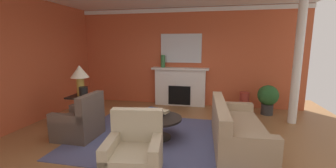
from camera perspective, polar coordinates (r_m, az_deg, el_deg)
name	(u,v)px	position (r m, az deg, el deg)	size (l,w,h in m)	color
ground_plane	(161,141)	(4.67, -1.86, -14.41)	(8.73, 8.73, 0.00)	olive
wall_fireplace	(183,57)	(7.22, 3.87, 6.84)	(7.32, 0.12, 3.07)	#C65633
wall_window	(23,62)	(6.29, -33.13, 4.77)	(0.12, 6.50, 3.07)	#C65633
crown_moulding	(183,10)	(7.21, 3.91, 18.42)	(7.32, 0.08, 0.12)	white
area_rug	(158,138)	(4.81, -2.60, -13.58)	(3.50, 2.71, 0.01)	#4C517A
fireplace	(180,88)	(7.14, 3.10, -0.93)	(1.80, 0.35, 1.22)	white
mantel_mirror	(181,48)	(7.13, 3.35, 9.13)	(1.30, 0.04, 0.90)	silver
sofa	(236,131)	(4.53, 16.95, -11.57)	(1.02, 2.15, 0.85)	tan
armchair_near_window	(80,123)	(5.08, -21.66, -9.39)	(0.82, 0.82, 0.95)	brown
armchair_facing_fireplace	(134,156)	(3.50, -8.61, -17.81)	(0.92, 0.92, 0.95)	#C1B293
coffee_table	(158,123)	(4.69, -2.63, -9.89)	(1.00, 1.00, 0.45)	black
side_table	(82,107)	(5.94, -21.18, -5.62)	(0.56, 0.56, 0.70)	black
table_lamp	(80,74)	(5.78, -21.69, 2.28)	(0.44, 0.44, 0.75)	#B28E38
vase_mantel_left	(163,61)	(7.09, -1.31, 5.86)	(0.14, 0.14, 0.40)	#33703D
vase_on_side_table	(84,92)	(5.67, -20.84, -1.92)	(0.20, 0.20, 0.25)	black
vase_tall_corner	(244,102)	(6.88, 18.95, -4.35)	(0.27, 0.27, 0.58)	#9E3328
book_red_cover	(153,118)	(4.53, -3.92, -8.75)	(0.25, 0.19, 0.05)	navy
book_art_folio	(164,112)	(4.75, -1.14, -7.09)	(0.19, 0.18, 0.06)	tan
book_small_novel	(153,109)	(4.78, -3.99, -6.39)	(0.21, 0.16, 0.04)	navy
potted_plant	(268,97)	(6.78, 24.24, -3.13)	(0.56, 0.56, 0.83)	#333333
column_white	(298,62)	(6.19, 30.31, 4.97)	(0.20, 0.20, 3.07)	white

